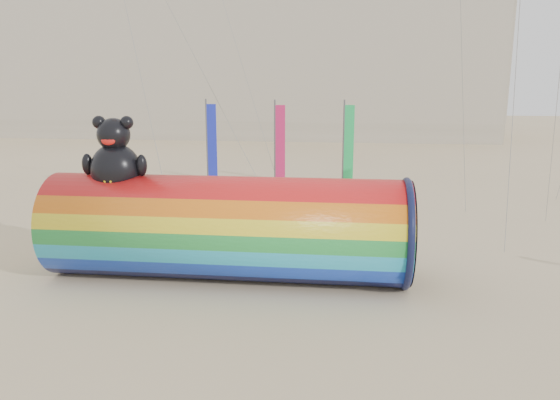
# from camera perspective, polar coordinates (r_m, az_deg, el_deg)

# --- Properties ---
(ground) EXTENTS (160.00, 160.00, 0.00)m
(ground) POSITION_cam_1_polar(r_m,az_deg,el_deg) (17.82, -2.18, -8.58)
(ground) COLOR #CCB58C
(ground) RESTS_ON ground
(hotel_building) EXTENTS (60.40, 15.40, 20.60)m
(hotel_building) POSITION_cam_1_polar(r_m,az_deg,el_deg) (64.14, -6.74, 16.15)
(hotel_building) COLOR #B7AD99
(hotel_building) RESTS_ON ground
(windsock_assembly) EXTENTS (11.61, 3.53, 5.35)m
(windsock_assembly) POSITION_cam_1_polar(r_m,az_deg,el_deg) (17.80, -5.54, -2.63)
(windsock_assembly) COLOR red
(windsock_assembly) RESTS_ON ground
(festival_banners) EXTENTS (8.72, 0.74, 5.20)m
(festival_banners) POSITION_cam_1_polar(r_m,az_deg,el_deg) (31.90, -0.18, 5.87)
(festival_banners) COLOR #59595E
(festival_banners) RESTS_ON ground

